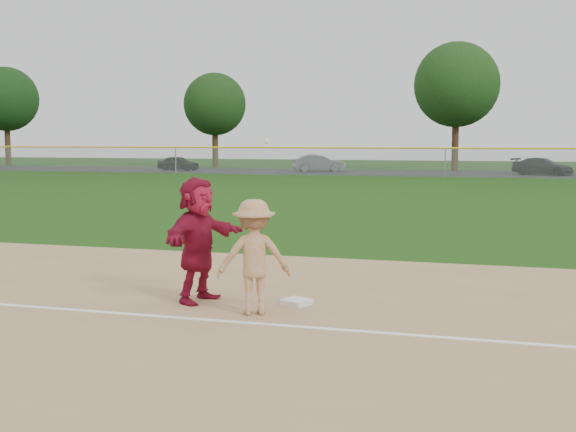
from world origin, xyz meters
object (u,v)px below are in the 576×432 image
(car_left, at_px, (178,163))
(car_mid, at_px, (319,163))
(base_runner, at_px, (198,240))
(car_right, at_px, (543,166))
(first_base, at_px, (296,302))

(car_left, bearing_deg, car_mid, -79.71)
(base_runner, height_order, car_left, base_runner)
(base_runner, xyz_separation_m, car_mid, (-9.22, 45.91, -0.32))
(car_left, height_order, car_right, car_right)
(first_base, height_order, base_runner, base_runner)
(car_left, relative_size, car_mid, 0.85)
(first_base, relative_size, base_runner, 0.19)
(first_base, xyz_separation_m, base_runner, (-1.56, -0.20, 0.95))
(first_base, bearing_deg, car_left, 116.80)
(first_base, distance_m, car_mid, 46.97)
(first_base, height_order, car_mid, car_mid)
(first_base, height_order, car_right, car_right)
(car_left, bearing_deg, first_base, -146.62)
(base_runner, relative_size, car_right, 0.46)
(first_base, bearing_deg, car_right, 82.16)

